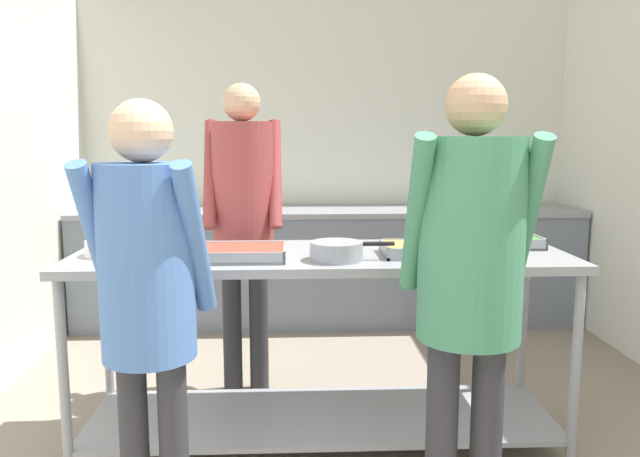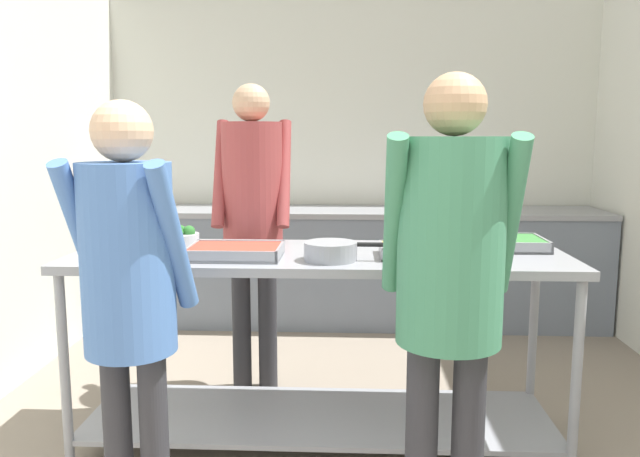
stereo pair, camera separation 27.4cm
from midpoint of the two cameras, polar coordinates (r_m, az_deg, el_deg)
name	(u,v)px [view 2 (the right image)]	position (r m, az deg, el deg)	size (l,w,h in m)	color
wall_rear	(351,154)	(5.23, 4.35, 6.81)	(4.07, 0.06, 2.65)	silver
back_counter	(350,266)	(4.96, 4.35, -3.42)	(3.91, 0.65, 0.91)	slate
serving_counter	(319,315)	(2.99, 2.56, -7.96)	(2.31, 0.73, 0.93)	gray
plate_stack	(114,244)	(3.05, -15.90, -1.43)	(0.23, 0.23, 0.07)	white
broccoli_bowl	(179,237)	(3.18, -10.35, -0.83)	(0.20, 0.20, 0.10)	#B2B2B7
serving_tray_greens	(235,252)	(2.81, -5.00, -2.17)	(0.42, 0.30, 0.05)	gray
sauce_pan	(331,250)	(2.74, 3.88, -2.03)	(0.37, 0.23, 0.08)	gray
serving_tray_vegetables	(421,251)	(2.88, 11.95, -2.08)	(0.37, 0.27, 0.05)	gray
serving_tray_roast	(502,243)	(3.19, 18.72, -1.32)	(0.39, 0.31, 0.05)	gray
guest_serving_left	(129,276)	(2.23, -13.78, -4.26)	(0.45, 0.36, 1.60)	#2D2D33
guest_serving_right	(450,265)	(2.20, 15.33, -3.28)	(0.46, 0.36, 1.68)	#2D2D33
cook_behind_counter	(253,203)	(3.54, -3.98, 2.33)	(0.44, 0.35, 1.76)	#2D2D33
water_bottle	(128,195)	(5.05, -15.65, 2.94)	(0.06, 0.06, 0.24)	brown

